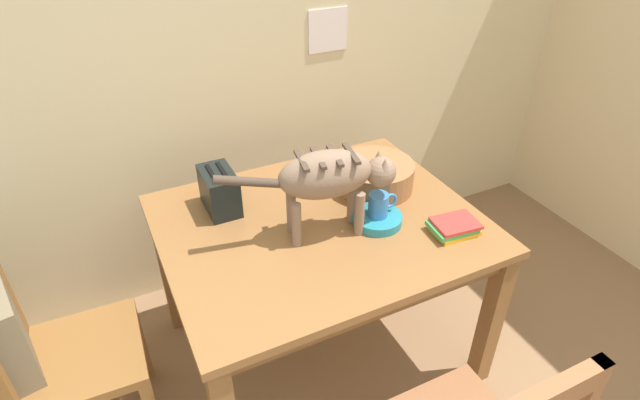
# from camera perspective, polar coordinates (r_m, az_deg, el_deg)

# --- Properties ---
(wall_rear) EXTENTS (4.53, 0.11, 2.50)m
(wall_rear) POSITION_cam_1_polar(r_m,az_deg,el_deg) (2.37, -11.30, 17.13)
(wall_rear) COLOR beige
(wall_rear) RESTS_ON ground_plane
(dining_table) EXTENTS (1.22, 1.00, 0.73)m
(dining_table) POSITION_cam_1_polar(r_m,az_deg,el_deg) (2.04, 0.00, -4.33)
(dining_table) COLOR brown
(dining_table) RESTS_ON ground_plane
(cat) EXTENTS (0.65, 0.21, 0.34)m
(cat) POSITION_cam_1_polar(r_m,az_deg,el_deg) (1.81, 1.27, 2.60)
(cat) COLOR #876A55
(cat) RESTS_ON dining_table
(saucer_bowl) EXTENTS (0.19, 0.19, 0.04)m
(saucer_bowl) POSITION_cam_1_polar(r_m,az_deg,el_deg) (1.98, 6.41, -2.12)
(saucer_bowl) COLOR teal
(saucer_bowl) RESTS_ON dining_table
(coffee_mug) EXTENTS (0.12, 0.08, 0.09)m
(coffee_mug) POSITION_cam_1_polar(r_m,az_deg,el_deg) (1.95, 6.64, -0.53)
(coffee_mug) COLOR #3575BD
(coffee_mug) RESTS_ON saucer_bowl
(magazine) EXTENTS (0.28, 0.28, 0.01)m
(magazine) POSITION_cam_1_polar(r_m,az_deg,el_deg) (2.27, 4.63, 2.68)
(magazine) COLOR red
(magazine) RESTS_ON dining_table
(book_stack) EXTENTS (0.19, 0.14, 0.05)m
(book_stack) POSITION_cam_1_polar(r_m,az_deg,el_deg) (1.98, 14.75, -2.94)
(book_stack) COLOR yellow
(book_stack) RESTS_ON dining_table
(wicker_basket) EXTENTS (0.33, 0.33, 0.12)m
(wicker_basket) POSITION_cam_1_polar(r_m,az_deg,el_deg) (2.18, 6.18, 2.79)
(wicker_basket) COLOR #9D653D
(wicker_basket) RESTS_ON dining_table
(toaster) EXTENTS (0.12, 0.20, 0.18)m
(toaster) POSITION_cam_1_polar(r_m,az_deg,el_deg) (2.05, -11.18, 1.02)
(toaster) COLOR black
(toaster) RESTS_ON dining_table
(wooden_chair_near) EXTENTS (0.44, 0.44, 0.92)m
(wooden_chair_near) POSITION_cam_1_polar(r_m,az_deg,el_deg) (2.09, -26.47, -15.35)
(wooden_chair_near) COLOR brown
(wooden_chair_near) RESTS_ON ground_plane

